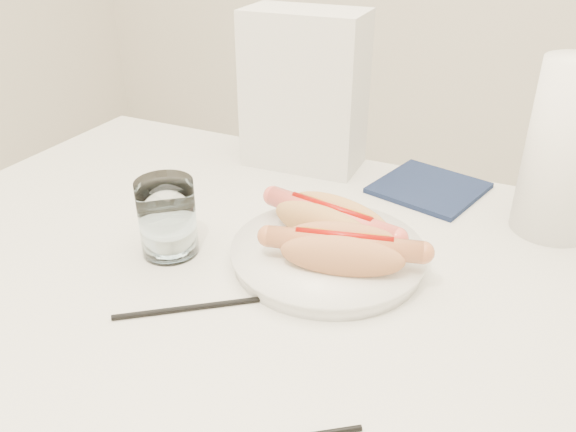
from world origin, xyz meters
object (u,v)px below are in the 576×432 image
at_px(water_glass, 167,218).
at_px(hotdog_right, 343,250).
at_px(table, 281,305).
at_px(paper_towel_roll, 568,150).
at_px(plate, 328,256).
at_px(hotdog_left, 331,221).
at_px(napkin_box, 304,91).

bearing_deg(water_glass, hotdog_right, 9.24).
xyz_separation_m(table, paper_towel_roll, (0.31, 0.27, 0.19)).
bearing_deg(water_glass, plate, 18.20).
relative_size(hotdog_left, water_glass, 1.87).
distance_m(plate, water_glass, 0.22).
relative_size(water_glass, napkin_box, 0.39).
height_order(hotdog_right, paper_towel_roll, paper_towel_roll).
distance_m(plate, napkin_box, 0.36).
distance_m(hotdog_right, paper_towel_roll, 0.35).
height_order(table, paper_towel_roll, paper_towel_roll).
height_order(hotdog_left, hotdog_right, hotdog_left).
height_order(hotdog_left, napkin_box, napkin_box).
distance_m(napkin_box, paper_towel_roll, 0.44).
height_order(table, plate, plate).
distance_m(table, napkin_box, 0.41).
bearing_deg(table, plate, 40.45).
relative_size(hotdog_right, paper_towel_roll, 0.78).
xyz_separation_m(water_glass, napkin_box, (0.04, 0.36, 0.08)).
bearing_deg(hotdog_right, water_glass, 175.42).
bearing_deg(table, water_glass, -170.72).
distance_m(water_glass, paper_towel_roll, 0.56).
distance_m(table, paper_towel_roll, 0.45).
height_order(table, water_glass, water_glass).
bearing_deg(napkin_box, table, -73.53).
relative_size(table, hotdog_left, 5.95).
distance_m(hotdog_left, paper_towel_roll, 0.35).
bearing_deg(hotdog_right, plate, 123.48).
relative_size(plate, hotdog_left, 1.25).
bearing_deg(plate, hotdog_right, -42.71).
xyz_separation_m(table, napkin_box, (-0.12, 0.34, 0.20)).
xyz_separation_m(plate, paper_towel_roll, (0.26, 0.23, 0.12)).
height_order(hotdog_left, paper_towel_roll, paper_towel_roll).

